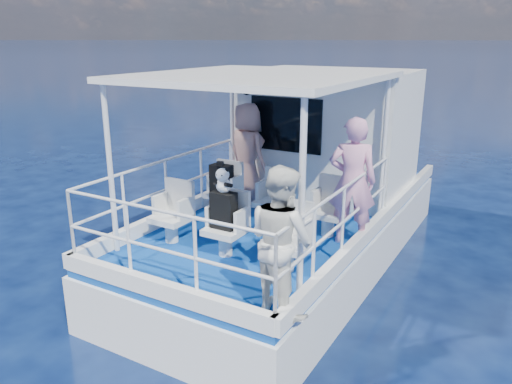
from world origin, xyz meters
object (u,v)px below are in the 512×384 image
at_px(passenger_port_fwd, 247,153).
at_px(passenger_stbd_aft, 281,240).
at_px(panda, 223,180).
at_px(backpack_center, 224,210).

distance_m(passenger_port_fwd, passenger_stbd_aft, 3.67).
xyz_separation_m(passenger_stbd_aft, panda, (-1.25, 0.84, 0.25)).
distance_m(passenger_port_fwd, panda, 2.31).
relative_size(passenger_stbd_aft, panda, 4.63).
xyz_separation_m(backpack_center, panda, (0.00, 0.00, 0.41)).
distance_m(passenger_stbd_aft, backpack_center, 1.52).
bearing_deg(backpack_center, passenger_stbd_aft, -33.77).
relative_size(passenger_port_fwd, passenger_stbd_aft, 1.10).
xyz_separation_m(passenger_port_fwd, backpack_center, (0.92, -2.11, -0.23)).
height_order(backpack_center, panda, panda).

